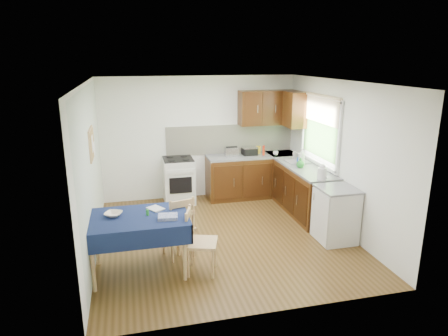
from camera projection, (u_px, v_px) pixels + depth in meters
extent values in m
plane|color=#483213|center=(224.00, 236.00, 6.58)|extent=(4.20, 4.20, 0.00)
cube|color=silver|center=(224.00, 82.00, 5.91)|extent=(4.00, 4.20, 0.02)
cube|color=white|center=(200.00, 138.00, 8.21)|extent=(4.00, 0.02, 2.50)
cube|color=white|center=(270.00, 212.00, 4.28)|extent=(4.00, 0.02, 2.50)
cube|color=silver|center=(90.00, 172.00, 5.79)|extent=(0.02, 4.20, 2.50)
cube|color=white|center=(339.00, 156.00, 6.70)|extent=(0.02, 4.20, 2.50)
cube|color=#371C09|center=(252.00, 177.00, 8.39)|extent=(1.90, 0.60, 0.86)
cube|color=#371C09|center=(304.00, 191.00, 7.46)|extent=(0.60, 1.70, 0.86)
cube|color=slate|center=(253.00, 156.00, 8.27)|extent=(1.90, 0.60, 0.04)
cube|color=slate|center=(305.00, 168.00, 7.34)|extent=(0.60, 1.70, 0.04)
cube|color=slate|center=(282.00, 154.00, 8.41)|extent=(0.60, 0.60, 0.04)
cube|color=#F0E7CB|center=(230.00, 139.00, 8.36)|extent=(2.70, 0.02, 0.60)
cube|color=#371C09|center=(268.00, 108.00, 8.20)|extent=(1.20, 0.35, 0.70)
cube|color=#371C09|center=(295.00, 110.00, 7.90)|extent=(0.35, 0.50, 0.70)
cube|color=silver|center=(179.00, 181.00, 8.03)|extent=(0.60, 0.60, 0.90)
cube|color=black|center=(178.00, 159.00, 7.91)|extent=(0.58, 0.58, 0.02)
cube|color=black|center=(181.00, 185.00, 7.74)|extent=(0.44, 0.01, 0.32)
cube|color=#335B25|center=(320.00, 134.00, 7.28)|extent=(0.01, 1.40, 0.85)
cube|color=silver|center=(322.00, 98.00, 7.11)|extent=(0.04, 1.48, 0.06)
cube|color=silver|center=(318.00, 163.00, 7.43)|extent=(0.04, 1.48, 0.06)
cube|color=tan|center=(320.00, 110.00, 7.16)|extent=(0.02, 1.36, 0.44)
cube|color=silver|center=(336.00, 216.00, 6.34)|extent=(0.55, 0.58, 0.85)
cube|color=slate|center=(338.00, 189.00, 6.22)|extent=(0.58, 0.60, 0.03)
cube|color=tan|center=(91.00, 144.00, 5.98)|extent=(0.02, 0.62, 0.47)
cube|color=#9F7A42|center=(92.00, 144.00, 5.98)|extent=(0.01, 0.56, 0.41)
cube|color=white|center=(93.00, 143.00, 5.91)|extent=(0.00, 0.18, 0.24)
cube|color=white|center=(94.00, 148.00, 6.12)|extent=(0.00, 0.15, 0.20)
cube|color=#101D42|center=(137.00, 218.00, 5.29)|extent=(1.31, 0.87, 0.03)
cube|color=#101D42|center=(139.00, 240.00, 4.90)|extent=(1.35, 0.02, 0.26)
cube|color=#101D42|center=(137.00, 213.00, 5.73)|extent=(1.35, 0.02, 0.26)
cube|color=#101D42|center=(85.00, 231.00, 5.17)|extent=(0.02, 0.91, 0.26)
cube|color=#101D42|center=(187.00, 221.00, 5.47)|extent=(0.02, 0.91, 0.26)
cylinder|color=tan|center=(93.00, 263.00, 4.93)|extent=(0.05, 0.05, 0.79)
cylinder|color=tan|center=(185.00, 253.00, 5.19)|extent=(0.05, 0.05, 0.79)
cylinder|color=tan|center=(96.00, 239.00, 5.60)|extent=(0.05, 0.05, 0.79)
cylinder|color=tan|center=(178.00, 231.00, 5.86)|extent=(0.05, 0.05, 0.79)
cube|color=tan|center=(178.00, 227.00, 5.85)|extent=(0.52, 0.52, 0.04)
cube|color=tan|center=(182.00, 209.00, 5.60)|extent=(0.37, 0.13, 0.30)
cylinder|color=tan|center=(184.00, 234.00, 6.13)|extent=(0.04, 0.04, 0.45)
cylinder|color=tan|center=(163.00, 239.00, 5.97)|extent=(0.04, 0.04, 0.45)
cylinder|color=tan|center=(194.00, 243.00, 5.85)|extent=(0.04, 0.04, 0.45)
cylinder|color=tan|center=(172.00, 248.00, 5.68)|extent=(0.04, 0.04, 0.45)
cube|color=tan|center=(202.00, 243.00, 5.38)|extent=(0.51, 0.51, 0.04)
cube|color=tan|center=(188.00, 219.00, 5.30)|extent=(0.14, 0.36, 0.29)
cylinder|color=tan|center=(213.00, 264.00, 5.27)|extent=(0.03, 0.03, 0.44)
cylinder|color=tan|center=(215.00, 252.00, 5.59)|extent=(0.03, 0.03, 0.44)
cylinder|color=tan|center=(188.00, 263.00, 5.29)|extent=(0.03, 0.03, 0.44)
cylinder|color=tan|center=(192.00, 251.00, 5.61)|extent=(0.03, 0.03, 0.44)
cube|color=silver|center=(231.00, 152.00, 8.11)|extent=(0.28, 0.17, 0.19)
cube|color=black|center=(232.00, 147.00, 8.08)|extent=(0.23, 0.02, 0.02)
cube|color=black|center=(250.00, 151.00, 8.25)|extent=(0.29, 0.25, 0.14)
cube|color=silver|center=(250.00, 147.00, 8.23)|extent=(0.29, 0.25, 0.03)
cylinder|color=red|center=(264.00, 150.00, 8.19)|extent=(0.05, 0.05, 0.20)
cube|color=gold|center=(257.00, 150.00, 8.36)|extent=(0.13, 0.11, 0.15)
cube|color=#98989E|center=(298.00, 162.00, 7.68)|extent=(0.41, 0.32, 0.02)
cylinder|color=silver|center=(298.00, 157.00, 7.66)|extent=(0.05, 0.20, 0.20)
cylinder|color=silver|center=(322.00, 174.00, 6.59)|extent=(0.15, 0.15, 0.19)
sphere|color=silver|center=(323.00, 167.00, 6.56)|extent=(0.10, 0.10, 0.10)
imported|color=white|center=(276.00, 153.00, 8.21)|extent=(0.14, 0.14, 0.09)
imported|color=silver|center=(302.00, 157.00, 7.38)|extent=(0.18, 0.18, 0.33)
imported|color=blue|center=(300.00, 159.00, 7.51)|extent=(0.11, 0.11, 0.19)
imported|color=#24852B|center=(300.00, 163.00, 7.28)|extent=(0.19, 0.19, 0.19)
imported|color=#F0DEC4|center=(113.00, 214.00, 5.29)|extent=(0.29, 0.29, 0.05)
imported|color=white|center=(151.00, 210.00, 5.48)|extent=(0.27, 0.29, 0.02)
cylinder|color=#268D2F|center=(148.00, 213.00, 5.31)|extent=(0.04, 0.04, 0.08)
cube|color=navy|center=(168.00, 217.00, 5.21)|extent=(0.28, 0.23, 0.05)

